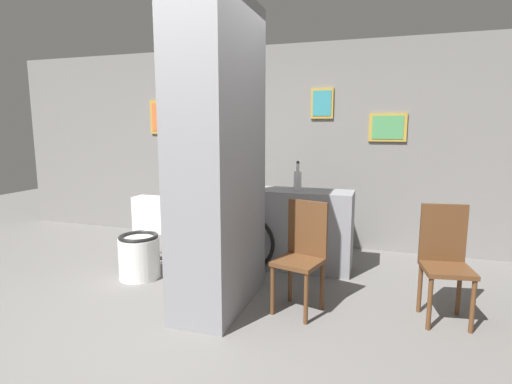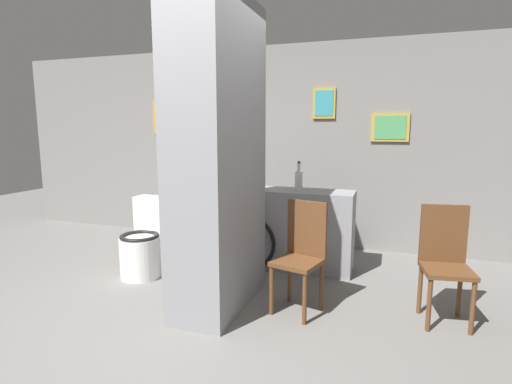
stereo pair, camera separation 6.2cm
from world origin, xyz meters
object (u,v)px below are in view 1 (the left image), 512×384
object	(u,v)px
toilet	(143,245)
bicycle	(203,237)
bottle_tall	(298,179)
chair_by_doorway	(445,258)
chair_near_pillar	(302,252)

from	to	relation	value
toilet	bicycle	xyz separation A→B (m)	(0.46, 0.49, -0.01)
bicycle	bottle_tall	bearing A→B (deg)	13.36
bicycle	bottle_tall	distance (m)	1.25
chair_by_doorway	bicycle	xyz separation A→B (m)	(-2.42, 0.58, -0.18)
toilet	chair_by_doorway	world-z (taller)	chair_by_doorway
chair_by_doorway	chair_near_pillar	bearing A→B (deg)	-179.29
chair_near_pillar	bicycle	bearing A→B (deg)	164.69
bottle_tall	toilet	bearing A→B (deg)	-153.76
toilet	chair_near_pillar	size ratio (longest dim) A/B	0.87
chair_near_pillar	bottle_tall	distance (m)	1.15
chair_by_doorway	bicycle	size ratio (longest dim) A/B	0.55
chair_near_pillar	bicycle	xyz separation A→B (m)	(-1.29, 0.77, -0.18)
chair_near_pillar	chair_by_doorway	xyz separation A→B (m)	(1.13, 0.19, 0.00)
chair_near_pillar	chair_by_doorway	bearing A→B (deg)	24.85
chair_by_doorway	bicycle	world-z (taller)	chair_by_doorway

